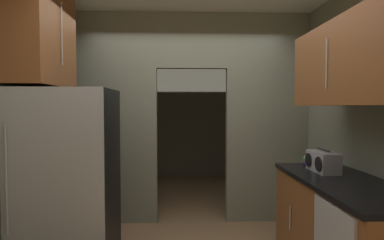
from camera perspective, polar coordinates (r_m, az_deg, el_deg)
name	(u,v)px	position (r m, az deg, el deg)	size (l,w,h in m)	color
kitchen_partition	(186,111)	(4.26, -1.00, 1.61)	(3.22, 0.12, 2.77)	gray
adjoining_room_shell	(185,115)	(6.22, -1.27, 0.95)	(3.22, 2.92, 2.77)	gray
refrigerator	(68,178)	(3.34, -21.13, -9.62)	(0.86, 0.79, 1.70)	black
lower_cabinet_run	(345,235)	(3.12, 25.50, -17.99)	(0.68, 1.67, 0.93)	brown
upper_cabinet_counterside	(348,63)	(2.95, 25.99, 9.02)	(0.36, 1.50, 0.69)	brown
upper_cabinet_fridgeside	(43,34)	(3.53, -24.96, 13.66)	(0.36, 0.94, 1.01)	brown
boombox	(323,162)	(3.28, 22.20, -6.87)	(0.19, 0.37, 0.22)	#B2B2B7
book_stack	(311,161)	(3.60, 20.38, -6.81)	(0.13, 0.18, 0.09)	#2D609E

